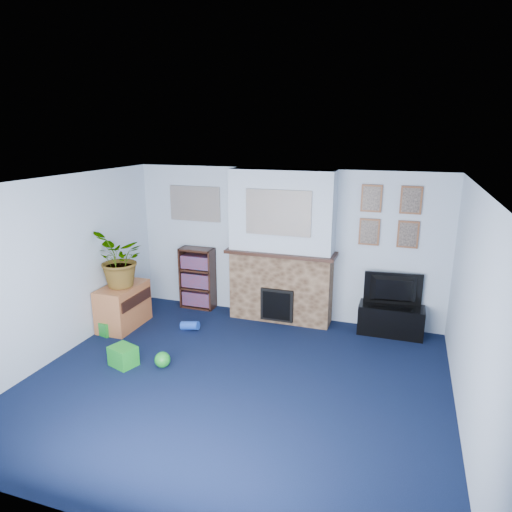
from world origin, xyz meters
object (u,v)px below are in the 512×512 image
(television, at_px, (393,290))
(bookshelf, at_px, (198,279))
(tv_stand, at_px, (391,320))
(sideboard, at_px, (123,305))

(television, xyz_separation_m, bookshelf, (-3.20, 0.06, -0.19))
(bookshelf, bearing_deg, tv_stand, -1.37)
(television, xyz_separation_m, sideboard, (-3.95, -1.04, -0.34))
(sideboard, bearing_deg, television, 14.73)
(bookshelf, bearing_deg, television, -1.01)
(tv_stand, height_order, bookshelf, bookshelf)
(television, bearing_deg, tv_stand, 83.76)
(bookshelf, height_order, sideboard, bookshelf)
(tv_stand, xyz_separation_m, television, (0.00, 0.02, 0.46))
(tv_stand, xyz_separation_m, sideboard, (-3.95, -1.02, 0.12))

